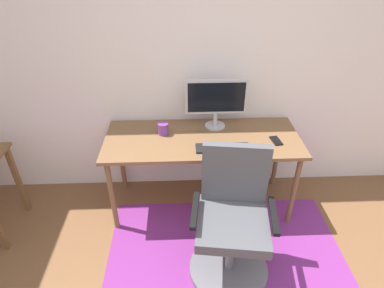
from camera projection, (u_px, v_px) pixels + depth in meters
The scene contains 9 objects.
wall_back at pixel (215, 58), 2.76m from camera, with size 6.00×0.10×2.60m, color silver.
area_rug at pixel (226, 260), 2.57m from camera, with size 1.90×1.34×0.01m, color #7B2C7A.
desk at pixel (202, 144), 2.76m from camera, with size 1.66×0.66×0.75m.
monitor at pixel (216, 99), 2.74m from camera, with size 0.53×0.18×0.44m.
keyboard at pixel (222, 148), 2.57m from camera, with size 0.43×0.13×0.02m, color black.
computer_mouse at pixel (263, 147), 2.56m from camera, with size 0.06×0.10×0.03m, color black.
coffee_cup at pixel (163, 129), 2.74m from camera, with size 0.09×0.09×0.10m, color #6E3689.
cell_phone at pixel (276, 141), 2.67m from camera, with size 0.07×0.14×0.01m, color black.
office_chair at pixel (232, 229), 2.31m from camera, with size 0.61×0.60×1.03m.
Camera 1 is at (-0.31, -0.51, 2.18)m, focal length 30.01 mm.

